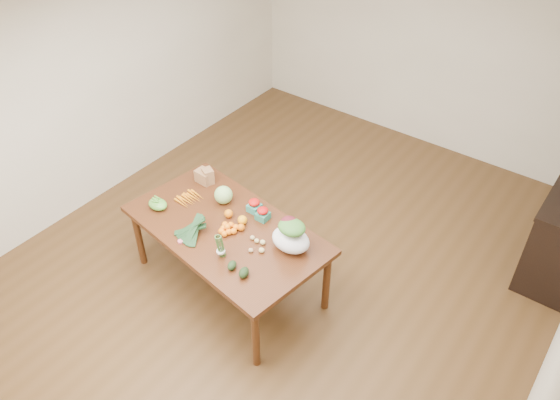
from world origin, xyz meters
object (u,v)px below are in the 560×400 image
Objects in this scene: paper_bag at (204,175)px; salad_bag at (291,237)px; dining_table at (228,257)px; cabbage at (223,195)px; asparagus_bundle at (220,246)px; kale_bunch at (189,230)px; mandarin_cluster at (227,228)px.

paper_bag is 1.30m from salad_bag.
dining_table is 0.88m from paper_bag.
asparagus_bundle is (0.47, -0.58, 0.04)m from cabbage.
kale_bunch is at bearing -82.08° from cabbage.
mandarin_cluster is 0.35m from kale_bunch.
kale_bunch reaches higher than dining_table.
cabbage is at bearing 135.65° from mandarin_cluster.
paper_bag is 1.26× the size of mandarin_cluster.
paper_bag is 1.10m from asparagus_bundle.
paper_bag is at bearing 160.61° from cabbage.
kale_bunch reaches higher than mandarin_cluster.
salad_bag is at bearing 54.94° from asparagus_bundle.
kale_bunch is (-0.23, -0.26, 0.03)m from mandarin_cluster.
cabbage reaches higher than mandarin_cluster.
kale_bunch is (-0.18, -0.29, 0.45)m from dining_table.
cabbage is (0.37, -0.13, 0.01)m from paper_bag.
asparagus_bundle is at bearing -39.88° from paper_bag.
mandarin_cluster is at bearing -23.88° from dining_table.
dining_table is 0.62m from asparagus_bundle.
dining_table is 5.32× the size of salad_bag.
salad_bag reaches higher than cabbage.
paper_bag is 1.28× the size of cabbage.
salad_bag reaches higher than dining_table.
mandarin_cluster is at bearing 129.27° from asparagus_bundle.
kale_bunch is at bearing -132.12° from mandarin_cluster.
cabbage is (-0.26, 0.27, 0.46)m from dining_table.
paper_bag is 0.81m from mandarin_cluster.
salad_bag is at bearing 20.74° from dining_table.
asparagus_bundle is at bearing -50.63° from cabbage.
salad_bag is (0.63, 0.14, 0.51)m from dining_table.
dining_table is at bearing -167.81° from salad_bag.
cabbage reaches higher than dining_table.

